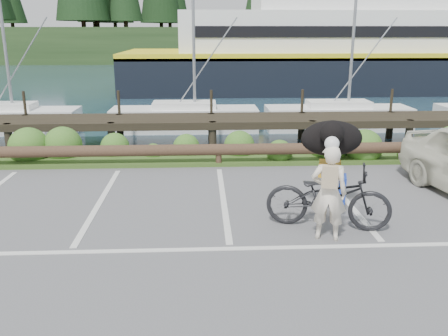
# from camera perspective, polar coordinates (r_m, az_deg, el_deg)

# --- Properties ---
(ground) EXTENTS (72.00, 72.00, 0.00)m
(ground) POSITION_cam_1_polar(r_m,az_deg,el_deg) (8.29, 0.58, -8.51)
(ground) COLOR #535356
(harbor_backdrop) EXTENTS (170.00, 160.00, 30.00)m
(harbor_backdrop) POSITION_cam_1_polar(r_m,az_deg,el_deg) (86.01, -2.28, 13.85)
(harbor_backdrop) COLOR #1B3342
(harbor_backdrop) RESTS_ON ground
(vegetation_strip) EXTENTS (34.00, 1.60, 0.10)m
(vegetation_strip) POSITION_cam_1_polar(r_m,az_deg,el_deg) (13.27, -0.76, 1.28)
(vegetation_strip) COLOR #3D5B21
(vegetation_strip) RESTS_ON ground
(log_rail) EXTENTS (32.00, 0.30, 0.60)m
(log_rail) POSITION_cam_1_polar(r_m,az_deg,el_deg) (12.61, -0.64, 0.24)
(log_rail) COLOR #443021
(log_rail) RESTS_ON ground
(bicycle) EXTENTS (2.36, 1.34, 1.17)m
(bicycle) POSITION_cam_1_polar(r_m,az_deg,el_deg) (8.76, 12.43, -3.40)
(bicycle) COLOR black
(bicycle) RESTS_ON ground
(cyclist) EXTENTS (0.69, 0.55, 1.67)m
(cyclist) POSITION_cam_1_polar(r_m,az_deg,el_deg) (8.18, 12.49, -2.95)
(cyclist) COLOR white
(cyclist) RESTS_ON ground
(dog) EXTENTS (0.86, 1.28, 0.68)m
(dog) POSITION_cam_1_polar(r_m,az_deg,el_deg) (9.19, 12.83, 3.51)
(dog) COLOR black
(dog) RESTS_ON bicycle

